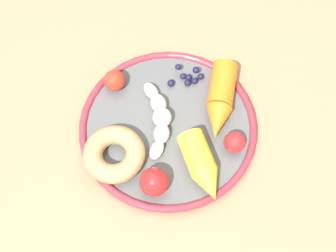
% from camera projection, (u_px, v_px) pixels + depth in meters
% --- Properties ---
extents(ground_plane, '(6.00, 6.00, 0.00)m').
position_uv_depth(ground_plane, '(155.00, 224.00, 1.45)').
color(ground_plane, gray).
extents(dining_table, '(1.15, 0.74, 0.75)m').
position_uv_depth(dining_table, '(146.00, 134.00, 0.86)').
color(dining_table, '#957050').
rests_on(dining_table, ground_plane).
extents(plate, '(0.28, 0.28, 0.02)m').
position_uv_depth(plate, '(168.00, 127.00, 0.75)').
color(plate, '#4E5051').
rests_on(plate, dining_table).
extents(banana, '(0.05, 0.14, 0.03)m').
position_uv_depth(banana, '(159.00, 118.00, 0.74)').
color(banana, '#EEE2C2').
rests_on(banana, plate).
extents(carrot_orange, '(0.09, 0.14, 0.04)m').
position_uv_depth(carrot_orange, '(220.00, 101.00, 0.74)').
color(carrot_orange, orange).
rests_on(carrot_orange, plate).
extents(carrot_yellow, '(0.06, 0.11, 0.04)m').
position_uv_depth(carrot_yellow, '(202.00, 166.00, 0.69)').
color(carrot_yellow, yellow).
rests_on(carrot_yellow, plate).
extents(donut, '(0.13, 0.13, 0.03)m').
position_uv_depth(donut, '(114.00, 154.00, 0.71)').
color(donut, tan).
rests_on(donut, plate).
extents(blueberry_pile, '(0.06, 0.04, 0.02)m').
position_uv_depth(blueberry_pile, '(187.00, 77.00, 0.78)').
color(blueberry_pile, '#191638').
rests_on(blueberry_pile, plate).
extents(tomato_near, '(0.03, 0.03, 0.03)m').
position_uv_depth(tomato_near, '(114.00, 80.00, 0.76)').
color(tomato_near, red).
rests_on(tomato_near, plate).
extents(tomato_mid, '(0.03, 0.03, 0.03)m').
position_uv_depth(tomato_mid, '(234.00, 142.00, 0.72)').
color(tomato_mid, red).
rests_on(tomato_mid, plate).
extents(tomato_far, '(0.04, 0.04, 0.04)m').
position_uv_depth(tomato_far, '(154.00, 182.00, 0.68)').
color(tomato_far, red).
rests_on(tomato_far, plate).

